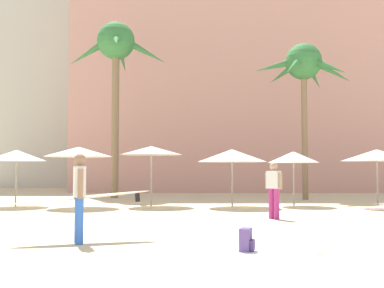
# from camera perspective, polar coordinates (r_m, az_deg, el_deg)

# --- Properties ---
(ground) EXTENTS (120.00, 120.00, 0.00)m
(ground) POSITION_cam_1_polar(r_m,az_deg,el_deg) (6.44, -1.77, -16.33)
(ground) COLOR beige
(hotel_pink) EXTENTS (22.42, 8.34, 19.43)m
(hotel_pink) POSITION_cam_1_polar(r_m,az_deg,el_deg) (35.41, 4.77, 10.21)
(hotel_pink) COLOR #DB9989
(hotel_pink) RESTS_ON ground
(hotel_tower_gray) EXTENTS (14.41, 9.67, 24.59)m
(hotel_tower_gray) POSITION_cam_1_polar(r_m,az_deg,el_deg) (45.91, -13.55, 10.46)
(hotel_tower_gray) COLOR beige
(hotel_tower_gray) RESTS_ON ground
(palm_tree_far_left) EXTENTS (5.02, 4.38, 7.92)m
(palm_tree_far_left) POSITION_cam_1_polar(r_m,az_deg,el_deg) (24.42, 13.38, 9.08)
(palm_tree_far_left) COLOR #896B4C
(palm_tree_far_left) RESTS_ON ground
(palm_tree_left) EXTENTS (5.54, 5.66, 9.50)m
(palm_tree_left) POSITION_cam_1_polar(r_m,az_deg,el_deg) (25.78, -9.60, 11.23)
(palm_tree_left) COLOR #896B4C
(palm_tree_left) RESTS_ON ground
(cafe_umbrella_0) EXTENTS (2.68, 2.68, 2.39)m
(cafe_umbrella_0) POSITION_cam_1_polar(r_m,az_deg,el_deg) (18.81, -14.10, -0.94)
(cafe_umbrella_0) COLOR gray
(cafe_umbrella_0) RESTS_ON ground
(cafe_umbrella_1) EXTENTS (2.78, 2.78, 2.30)m
(cafe_umbrella_1) POSITION_cam_1_polar(r_m,az_deg,el_deg) (18.49, 4.71, -1.44)
(cafe_umbrella_1) COLOR gray
(cafe_umbrella_1) RESTS_ON ground
(cafe_umbrella_3) EXTENTS (2.55, 2.55, 2.45)m
(cafe_umbrella_3) POSITION_cam_1_polar(r_m,az_deg,el_deg) (18.89, -5.30, -0.81)
(cafe_umbrella_3) COLOR gray
(cafe_umbrella_3) RESTS_ON ground
(cafe_umbrella_4) EXTENTS (2.78, 2.78, 2.29)m
(cafe_umbrella_4) POSITION_cam_1_polar(r_m,az_deg,el_deg) (19.72, 21.61, -1.30)
(cafe_umbrella_4) COLOR gray
(cafe_umbrella_4) RESTS_ON ground
(cafe_umbrella_5) EXTENTS (2.34, 2.34, 2.29)m
(cafe_umbrella_5) POSITION_cam_1_polar(r_m,az_deg,el_deg) (20.02, -21.12, -1.32)
(cafe_umbrella_5) COLOR gray
(cafe_umbrella_5) RESTS_ON ground
(cafe_umbrella_7) EXTENTS (2.10, 2.10, 2.24)m
(cafe_umbrella_7) POSITION_cam_1_polar(r_m,az_deg,el_deg) (19.44, 12.16, -1.60)
(cafe_umbrella_7) COLOR gray
(cafe_umbrella_7) RESTS_ON ground
(beach_towel) EXTENTS (2.11, 1.50, 0.01)m
(beach_towel) POSITION_cam_1_polar(r_m,az_deg,el_deg) (8.72, 11.19, -12.78)
(beach_towel) COLOR white
(beach_towel) RESTS_ON ground
(backpack) EXTENTS (0.31, 0.34, 0.42)m
(backpack) POSITION_cam_1_polar(r_m,az_deg,el_deg) (8.48, 6.46, -11.76)
(backpack) COLOR #5C4481
(backpack) RESTS_ON ground
(person_near_left) EXTENTS (2.83, 1.29, 1.79)m
(person_near_left) POSITION_cam_1_polar(r_m,az_deg,el_deg) (9.66, -13.82, -6.18)
(person_near_left) COLOR blue
(person_near_left) RESTS_ON ground
(person_mid_right) EXTENTS (0.48, 0.51, 1.70)m
(person_mid_right) POSITION_cam_1_polar(r_m,az_deg,el_deg) (14.15, 9.81, -5.34)
(person_mid_right) COLOR #B7337F
(person_mid_right) RESTS_ON ground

